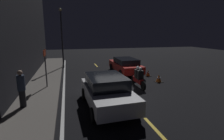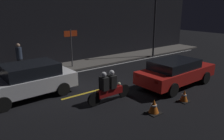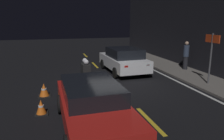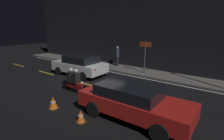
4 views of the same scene
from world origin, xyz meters
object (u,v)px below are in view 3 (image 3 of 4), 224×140
(sedan_white, at_px, (123,60))
(traffic_cone_mid, at_px, (41,107))
(shop_sign, at_px, (212,49))
(pedestrian, at_px, (186,55))
(traffic_cone_near, at_px, (44,90))
(motorcycle, at_px, (86,74))
(taxi_red, at_px, (92,104))

(sedan_white, height_order, traffic_cone_mid, sedan_white)
(traffic_cone_mid, xyz_separation_m, shop_sign, (-1.29, 7.65, 1.55))
(pedestrian, bearing_deg, traffic_cone_near, -73.18)
(motorcycle, bearing_deg, pedestrian, 104.75)
(sedan_white, bearing_deg, taxi_red, 151.67)
(pedestrian, xyz_separation_m, shop_sign, (3.04, -0.74, 0.81))
(sedan_white, height_order, shop_sign, shop_sign)
(pedestrian, distance_m, shop_sign, 3.23)
(motorcycle, height_order, shop_sign, shop_sign)
(sedan_white, bearing_deg, motorcycle, 130.37)
(sedan_white, xyz_separation_m, traffic_cone_near, (3.20, -4.53, -0.51))
(traffic_cone_near, relative_size, traffic_cone_mid, 1.09)
(sedan_white, relative_size, traffic_cone_near, 7.54)
(taxi_red, bearing_deg, pedestrian, 128.28)
(taxi_red, relative_size, motorcycle, 2.08)
(pedestrian, bearing_deg, shop_sign, -13.67)
(sedan_white, relative_size, taxi_red, 0.93)
(motorcycle, distance_m, traffic_cone_mid, 3.21)
(sedan_white, relative_size, motorcycle, 1.93)
(sedan_white, height_order, taxi_red, sedan_white)
(sedan_white, distance_m, traffic_cone_mid, 6.81)
(pedestrian, bearing_deg, taxi_red, -50.40)
(motorcycle, distance_m, pedestrian, 6.72)
(motorcycle, distance_m, traffic_cone_near, 2.04)
(motorcycle, bearing_deg, sedan_white, 132.22)
(pedestrian, height_order, shop_sign, shop_sign)
(traffic_cone_mid, bearing_deg, traffic_cone_near, 178.45)
(taxi_red, distance_m, traffic_cone_near, 3.53)
(taxi_red, distance_m, motorcycle, 3.94)
(sedan_white, bearing_deg, pedestrian, -102.72)
(sedan_white, xyz_separation_m, pedestrian, (0.68, 3.82, 0.21))
(traffic_cone_mid, relative_size, pedestrian, 0.29)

